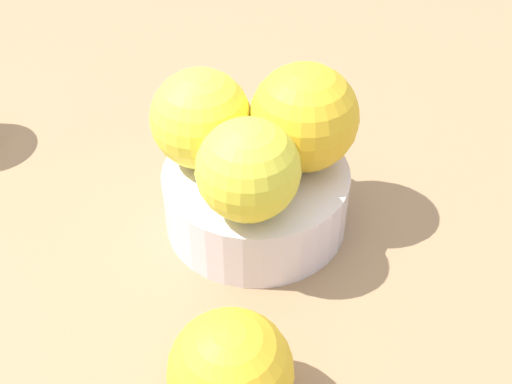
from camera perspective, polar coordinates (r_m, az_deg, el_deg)
ground_plane at (r=51.81cm, az=0.00°, el=-3.21°), size 110.00×110.00×2.00cm
fruit_bowl at (r=49.55cm, az=0.00°, el=-0.52°), size 13.47×13.47×4.81cm
orange_in_bowl_0 at (r=42.72cm, az=-0.46°, el=1.87°), size 6.82×6.82×6.82cm
orange_in_bowl_1 at (r=47.06cm, az=-4.69°, el=6.20°), size 7.09×7.09×7.09cm
orange_in_bowl_2 at (r=46.68cm, az=4.09°, el=6.30°), size 7.62×7.62×7.62cm
orange_loose_0 at (r=38.40cm, az=-2.16°, el=-14.89°), size 7.06×7.06×7.06cm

